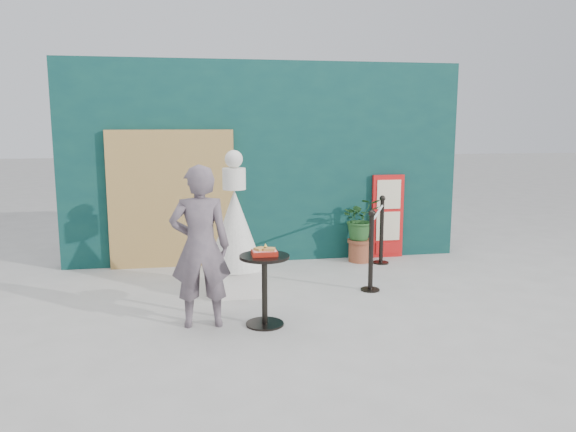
# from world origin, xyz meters

# --- Properties ---
(ground) EXTENTS (60.00, 60.00, 0.00)m
(ground) POSITION_xyz_m (0.00, 0.00, 0.00)
(ground) COLOR #ADAAA5
(ground) RESTS_ON ground
(back_wall) EXTENTS (6.00, 0.30, 3.00)m
(back_wall) POSITION_xyz_m (0.00, 3.15, 1.50)
(back_wall) COLOR #0B3232
(back_wall) RESTS_ON ground
(bamboo_fence) EXTENTS (1.80, 0.08, 2.00)m
(bamboo_fence) POSITION_xyz_m (-1.40, 2.94, 1.00)
(bamboo_fence) COLOR tan
(bamboo_fence) RESTS_ON ground
(woman) EXTENTS (0.63, 0.42, 1.69)m
(woman) POSITION_xyz_m (-1.06, 0.40, 0.84)
(woman) COLOR slate
(woman) RESTS_ON ground
(menu_board) EXTENTS (0.50, 0.07, 1.30)m
(menu_board) POSITION_xyz_m (1.90, 2.95, 0.65)
(menu_board) COLOR red
(menu_board) RESTS_ON ground
(statue) EXTENTS (0.69, 0.69, 1.78)m
(statue) POSITION_xyz_m (-0.61, 1.47, 0.73)
(statue) COLOR silver
(statue) RESTS_ON ground
(cafe_table) EXTENTS (0.52, 0.52, 0.75)m
(cafe_table) POSITION_xyz_m (-0.41, 0.30, 0.50)
(cafe_table) COLOR black
(cafe_table) RESTS_ON ground
(food_basket) EXTENTS (0.26, 0.19, 0.11)m
(food_basket) POSITION_xyz_m (-0.41, 0.30, 0.79)
(food_basket) COLOR #AB1F12
(food_basket) RESTS_ON cafe_table
(planter) EXTENTS (0.58, 0.50, 0.98)m
(planter) POSITION_xyz_m (1.40, 2.75, 0.57)
(planter) COLOR #994E32
(planter) RESTS_ON ground
(stanchion_barrier) EXTENTS (0.84, 1.54, 1.03)m
(stanchion_barrier) POSITION_xyz_m (1.37, 1.92, 0.49)
(stanchion_barrier) COLOR black
(stanchion_barrier) RESTS_ON ground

